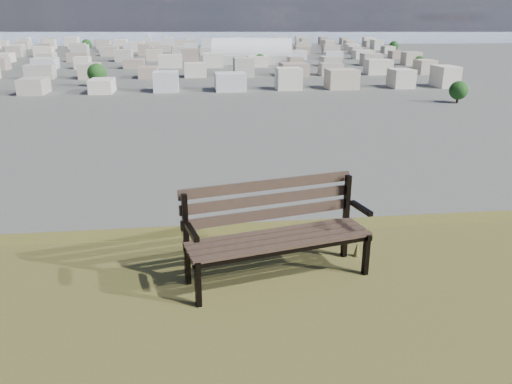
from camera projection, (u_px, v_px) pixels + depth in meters
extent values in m
cube|color=#3E2E24|center=(287.00, 246.00, 5.04)|extent=(1.92, 0.53, 0.04)
cube|color=#3E2E24|center=(282.00, 241.00, 5.16)|extent=(1.92, 0.53, 0.04)
cube|color=#3E2E24|center=(277.00, 236.00, 5.27)|extent=(1.92, 0.53, 0.04)
cube|color=#3E2E24|center=(272.00, 232.00, 5.39)|extent=(1.92, 0.53, 0.04)
cube|color=#3E2E24|center=(270.00, 214.00, 5.41)|extent=(1.91, 0.48, 0.11)
cube|color=#3E2E24|center=(269.00, 199.00, 5.38)|extent=(1.91, 0.48, 0.11)
cube|color=#3E2E24|center=(268.00, 185.00, 5.35)|extent=(1.91, 0.48, 0.11)
cube|color=black|center=(198.00, 284.00, 4.80)|extent=(0.07, 0.08, 0.48)
cube|color=black|center=(186.00, 240.00, 5.13)|extent=(0.07, 0.08, 1.00)
cube|color=black|center=(192.00, 255.00, 4.93)|extent=(0.17, 0.54, 0.05)
cube|color=black|center=(192.00, 232.00, 4.79)|extent=(0.14, 0.39, 0.05)
cube|color=black|center=(366.00, 254.00, 5.40)|extent=(0.07, 0.08, 0.48)
cube|color=black|center=(346.00, 217.00, 5.73)|extent=(0.07, 0.08, 1.00)
cube|color=black|center=(357.00, 229.00, 5.53)|extent=(0.17, 0.54, 0.05)
cube|color=black|center=(361.00, 208.00, 5.39)|extent=(0.14, 0.39, 0.05)
cube|color=black|center=(287.00, 251.00, 5.05)|extent=(1.91, 0.48, 0.04)
cube|color=black|center=(272.00, 235.00, 5.41)|extent=(1.91, 0.48, 0.04)
cone|color=brown|center=(357.00, 249.00, 5.86)|extent=(0.08, 0.08, 0.18)
cube|color=silver|center=(252.00, 59.00, 313.75)|extent=(51.63, 27.55, 5.46)
cylinder|color=white|center=(252.00, 55.00, 312.85)|extent=(51.63, 27.55, 20.76)
cube|color=beige|center=(34.00, 84.00, 190.17)|extent=(11.00, 11.00, 7.00)
cube|color=#A99F91|center=(99.00, 83.00, 192.93)|extent=(11.00, 11.00, 7.00)
cube|color=#BCAC95|center=(162.00, 83.00, 195.68)|extent=(11.00, 11.00, 7.00)
cube|color=silver|center=(223.00, 82.00, 198.43)|extent=(11.00, 11.00, 7.00)
cube|color=#BDB19A|center=(282.00, 81.00, 201.19)|extent=(11.00, 11.00, 7.00)
cube|color=gray|center=(340.00, 80.00, 203.94)|extent=(11.00, 11.00, 7.00)
cube|color=beige|center=(396.00, 79.00, 206.70)|extent=(11.00, 11.00, 7.00)
cube|color=#AEA79D|center=(451.00, 78.00, 209.45)|extent=(11.00, 11.00, 7.00)
cube|color=#BCAC95|center=(39.00, 72.00, 235.63)|extent=(11.00, 11.00, 7.00)
cube|color=silver|center=(91.00, 71.00, 238.38)|extent=(11.00, 11.00, 7.00)
cube|color=#BDB19A|center=(142.00, 70.00, 241.14)|extent=(11.00, 11.00, 7.00)
cube|color=gray|center=(192.00, 70.00, 243.89)|extent=(11.00, 11.00, 7.00)
cube|color=beige|center=(241.00, 69.00, 246.64)|extent=(11.00, 11.00, 7.00)
cube|color=#AEA79D|center=(289.00, 69.00, 249.40)|extent=(11.00, 11.00, 7.00)
cube|color=beige|center=(335.00, 68.00, 252.15)|extent=(11.00, 11.00, 7.00)
cube|color=#A99F91|center=(381.00, 67.00, 254.91)|extent=(11.00, 11.00, 7.00)
cube|color=#BCAC95|center=(426.00, 67.00, 257.66)|extent=(11.00, 11.00, 7.00)
cube|color=gray|center=(42.00, 63.00, 281.08)|extent=(11.00, 11.00, 7.00)
cube|color=beige|center=(86.00, 62.00, 283.84)|extent=(11.00, 11.00, 7.00)
cube|color=#AEA79D|center=(129.00, 62.00, 286.59)|extent=(11.00, 11.00, 7.00)
cube|color=beige|center=(171.00, 61.00, 289.34)|extent=(11.00, 11.00, 7.00)
cube|color=#A99F91|center=(213.00, 61.00, 292.10)|extent=(11.00, 11.00, 7.00)
cube|color=#BCAC95|center=(253.00, 61.00, 294.85)|extent=(11.00, 11.00, 7.00)
cube|color=silver|center=(293.00, 60.00, 297.61)|extent=(11.00, 11.00, 7.00)
cube|color=#BDB19A|center=(332.00, 60.00, 300.36)|extent=(11.00, 11.00, 7.00)
cube|color=gray|center=(371.00, 59.00, 303.12)|extent=(11.00, 11.00, 7.00)
cube|color=beige|center=(409.00, 59.00, 305.87)|extent=(11.00, 11.00, 7.00)
cube|color=beige|center=(6.00, 57.00, 323.78)|extent=(11.00, 11.00, 7.00)
cube|color=#A99F91|center=(45.00, 56.00, 326.54)|extent=(11.00, 11.00, 7.00)
cube|color=#BCAC95|center=(82.00, 56.00, 329.29)|extent=(11.00, 11.00, 7.00)
cube|color=silver|center=(120.00, 56.00, 332.04)|extent=(11.00, 11.00, 7.00)
cube|color=#BDB19A|center=(156.00, 55.00, 334.80)|extent=(11.00, 11.00, 7.00)
cube|color=gray|center=(192.00, 55.00, 337.55)|extent=(11.00, 11.00, 7.00)
cube|color=beige|center=(227.00, 55.00, 340.31)|extent=(11.00, 11.00, 7.00)
cube|color=#AEA79D|center=(262.00, 55.00, 343.06)|extent=(11.00, 11.00, 7.00)
cube|color=beige|center=(296.00, 54.00, 345.82)|extent=(11.00, 11.00, 7.00)
cube|color=#A99F91|center=(330.00, 54.00, 348.57)|extent=(11.00, 11.00, 7.00)
cube|color=#BCAC95|center=(363.00, 54.00, 351.32)|extent=(11.00, 11.00, 7.00)
cube|color=silver|center=(396.00, 53.00, 354.08)|extent=(11.00, 11.00, 7.00)
cube|color=gray|center=(13.00, 52.00, 369.24)|extent=(11.00, 11.00, 7.00)
cube|color=beige|center=(46.00, 52.00, 371.99)|extent=(11.00, 11.00, 7.00)
cube|color=#AEA79D|center=(80.00, 51.00, 374.75)|extent=(11.00, 11.00, 7.00)
cube|color=beige|center=(112.00, 51.00, 377.50)|extent=(11.00, 11.00, 7.00)
cube|color=#A99F91|center=(144.00, 51.00, 380.25)|extent=(11.00, 11.00, 7.00)
cube|color=#BCAC95|center=(176.00, 51.00, 383.01)|extent=(11.00, 11.00, 7.00)
cube|color=silver|center=(208.00, 50.00, 385.76)|extent=(11.00, 11.00, 7.00)
cube|color=#BDB19A|center=(238.00, 50.00, 388.52)|extent=(11.00, 11.00, 7.00)
cube|color=gray|center=(269.00, 50.00, 391.27)|extent=(11.00, 11.00, 7.00)
cube|color=beige|center=(299.00, 50.00, 394.02)|extent=(11.00, 11.00, 7.00)
cube|color=#AEA79D|center=(328.00, 50.00, 396.78)|extent=(11.00, 11.00, 7.00)
cube|color=beige|center=(358.00, 49.00, 399.53)|extent=(11.00, 11.00, 7.00)
cube|color=#A99F91|center=(386.00, 49.00, 402.29)|extent=(11.00, 11.00, 7.00)
cube|color=silver|center=(18.00, 48.00, 414.69)|extent=(11.00, 11.00, 7.00)
cube|color=#BDB19A|center=(48.00, 48.00, 417.45)|extent=(11.00, 11.00, 7.00)
cube|color=gray|center=(77.00, 48.00, 420.20)|extent=(11.00, 11.00, 7.00)
cube|color=beige|center=(107.00, 48.00, 422.95)|extent=(11.00, 11.00, 7.00)
cube|color=#AEA79D|center=(135.00, 47.00, 425.71)|extent=(11.00, 11.00, 7.00)
cube|color=beige|center=(164.00, 47.00, 428.46)|extent=(11.00, 11.00, 7.00)
cube|color=#A99F91|center=(192.00, 47.00, 431.22)|extent=(11.00, 11.00, 7.00)
cube|color=#BCAC95|center=(220.00, 47.00, 433.97)|extent=(11.00, 11.00, 7.00)
cube|color=silver|center=(247.00, 47.00, 436.72)|extent=(11.00, 11.00, 7.00)
cube|color=#BDB19A|center=(274.00, 46.00, 439.48)|extent=(11.00, 11.00, 7.00)
cube|color=gray|center=(301.00, 46.00, 442.23)|extent=(11.00, 11.00, 7.00)
cube|color=beige|center=(327.00, 46.00, 444.99)|extent=(11.00, 11.00, 7.00)
cube|color=#AEA79D|center=(353.00, 46.00, 447.74)|extent=(11.00, 11.00, 7.00)
cube|color=beige|center=(379.00, 46.00, 450.50)|extent=(11.00, 11.00, 7.00)
cube|color=#BCAC95|center=(22.00, 45.00, 460.15)|extent=(11.00, 11.00, 7.00)
cube|color=silver|center=(49.00, 45.00, 462.90)|extent=(11.00, 11.00, 7.00)
cube|color=#BDB19A|center=(76.00, 45.00, 465.65)|extent=(11.00, 11.00, 7.00)
cube|color=gray|center=(102.00, 45.00, 468.41)|extent=(11.00, 11.00, 7.00)
cube|color=beige|center=(128.00, 44.00, 471.16)|extent=(11.00, 11.00, 7.00)
cube|color=#AEA79D|center=(154.00, 44.00, 473.92)|extent=(11.00, 11.00, 7.00)
cube|color=beige|center=(179.00, 44.00, 476.67)|extent=(11.00, 11.00, 7.00)
cube|color=#A99F91|center=(204.00, 44.00, 479.43)|extent=(11.00, 11.00, 7.00)
cube|color=#BCAC95|center=(229.00, 44.00, 482.18)|extent=(11.00, 11.00, 7.00)
cube|color=silver|center=(254.00, 44.00, 484.93)|extent=(11.00, 11.00, 7.00)
cube|color=#BDB19A|center=(278.00, 44.00, 487.69)|extent=(11.00, 11.00, 7.00)
cube|color=gray|center=(302.00, 43.00, 490.44)|extent=(11.00, 11.00, 7.00)
cube|color=beige|center=(326.00, 43.00, 493.20)|extent=(11.00, 11.00, 7.00)
cube|color=#AEA79D|center=(350.00, 43.00, 495.95)|extent=(11.00, 11.00, 7.00)
cube|color=beige|center=(373.00, 43.00, 498.70)|extent=(11.00, 11.00, 7.00)
cube|color=#A99F91|center=(0.00, 43.00, 502.85)|extent=(11.00, 11.00, 7.00)
cube|color=#BCAC95|center=(25.00, 43.00, 505.60)|extent=(11.00, 11.00, 7.00)
cube|color=silver|center=(50.00, 42.00, 508.36)|extent=(11.00, 11.00, 7.00)
cube|color=#BDB19A|center=(74.00, 42.00, 511.11)|extent=(11.00, 11.00, 7.00)
cube|color=gray|center=(98.00, 42.00, 513.86)|extent=(11.00, 11.00, 7.00)
cube|color=beige|center=(122.00, 42.00, 516.62)|extent=(11.00, 11.00, 7.00)
cube|color=#AEA79D|center=(145.00, 42.00, 519.37)|extent=(11.00, 11.00, 7.00)
cube|color=beige|center=(169.00, 42.00, 522.13)|extent=(11.00, 11.00, 7.00)
cube|color=#A99F91|center=(192.00, 42.00, 524.88)|extent=(11.00, 11.00, 7.00)
cube|color=#BCAC95|center=(215.00, 42.00, 527.63)|extent=(11.00, 11.00, 7.00)
cube|color=silver|center=(237.00, 41.00, 530.39)|extent=(11.00, 11.00, 7.00)
cube|color=#BDB19A|center=(260.00, 41.00, 533.14)|extent=(11.00, 11.00, 7.00)
cube|color=gray|center=(282.00, 41.00, 535.90)|extent=(11.00, 11.00, 7.00)
cube|color=beige|center=(304.00, 41.00, 538.65)|extent=(11.00, 11.00, 7.00)
cube|color=#AEA79D|center=(325.00, 41.00, 541.41)|extent=(11.00, 11.00, 7.00)
cube|color=beige|center=(347.00, 41.00, 544.16)|extent=(11.00, 11.00, 7.00)
cube|color=#A99F91|center=(368.00, 41.00, 546.91)|extent=(11.00, 11.00, 7.00)
cylinder|color=#35211A|center=(457.00, 100.00, 170.73)|extent=(0.80, 0.80, 2.10)
sphere|color=#183512|center=(459.00, 90.00, 169.69)|extent=(6.30, 6.30, 6.30)
cylinder|color=#35211A|center=(98.00, 83.00, 211.91)|extent=(0.80, 0.80, 2.70)
sphere|color=#183512|center=(97.00, 73.00, 210.57)|extent=(8.10, 8.10, 8.10)
cylinder|color=#35211A|center=(419.00, 66.00, 287.74)|extent=(0.80, 0.80, 1.95)
sphere|color=#183512|center=(419.00, 61.00, 286.77)|extent=(5.85, 5.85, 5.85)
cylinder|color=#35211A|center=(269.00, 53.00, 392.06)|extent=(0.80, 0.80, 2.25)
sphere|color=#183512|center=(269.00, 49.00, 390.94)|extent=(6.75, 6.75, 6.75)
cylinder|color=#35211A|center=(87.00, 50.00, 430.94)|extent=(0.80, 0.80, 2.85)
sphere|color=#183512|center=(87.00, 44.00, 429.53)|extent=(8.55, 8.55, 8.55)
cylinder|color=#35211A|center=(51.00, 48.00, 463.89)|extent=(0.80, 0.80, 2.40)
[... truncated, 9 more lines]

